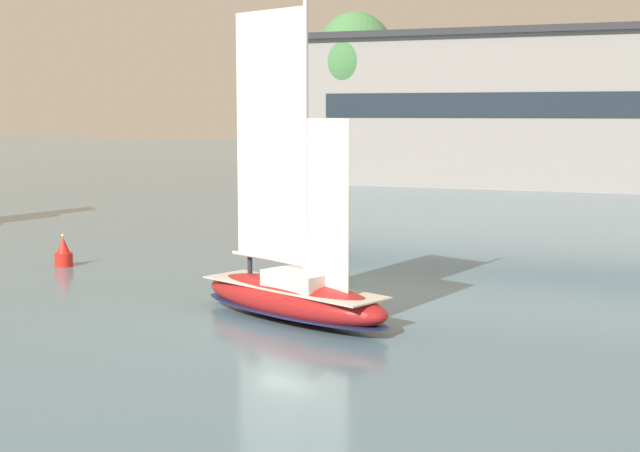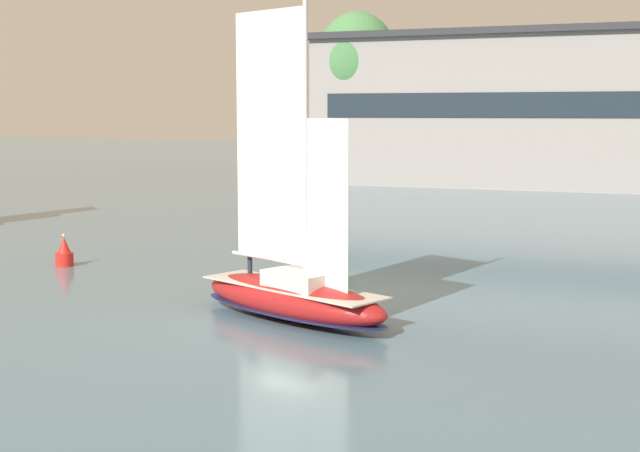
# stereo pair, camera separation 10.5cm
# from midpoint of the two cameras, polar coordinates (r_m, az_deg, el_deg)

# --- Properties ---
(ground_plane) EXTENTS (400.00, 400.00, 0.00)m
(ground_plane) POSITION_cam_midpoint_polar(r_m,az_deg,el_deg) (34.95, -1.70, -5.96)
(ground_plane) COLOR slate
(waterfront_building) EXTENTS (44.58, 16.94, 16.56)m
(waterfront_building) POSITION_cam_midpoint_polar(r_m,az_deg,el_deg) (100.85, 12.68, 7.31)
(waterfront_building) COLOR gray
(waterfront_building) RESTS_ON ground
(tree_shore_left) EXTENTS (9.31, 9.31, 19.16)m
(tree_shore_left) POSITION_cam_midpoint_polar(r_m,az_deg,el_deg) (101.74, 2.40, 10.35)
(tree_shore_left) COLOR brown
(tree_shore_left) RESTS_ON ground
(sailboat_main) EXTENTS (9.81, 6.17, 13.09)m
(sailboat_main) POSITION_cam_midpoint_polar(r_m,az_deg,el_deg) (34.71, -1.69, -4.29)
(sailboat_main) COLOR maroon
(sailboat_main) RESTS_ON ground
(channel_buoy) EXTENTS (0.93, 0.93, 1.71)m
(channel_buoy) POSITION_cam_midpoint_polar(r_m,az_deg,el_deg) (48.44, -15.99, -1.70)
(channel_buoy) COLOR red
(channel_buoy) RESTS_ON ground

